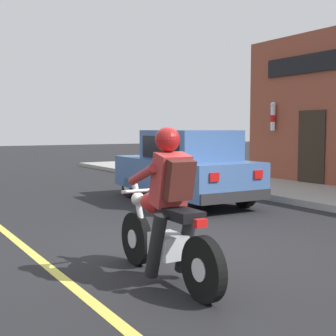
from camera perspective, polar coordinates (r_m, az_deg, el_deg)
ground_plane at (r=6.37m, az=1.78°, el=-9.74°), size 80.00×80.00×0.00m
sidewalk_curb at (r=11.97m, az=14.81°, el=-2.71°), size 2.60×22.00×0.14m
motorcycle_with_rider at (r=4.88m, az=-0.14°, el=-6.09°), size 0.56×2.02×1.62m
car_hatchback at (r=10.13m, az=2.11°, el=0.07°), size 1.77×3.83×1.57m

